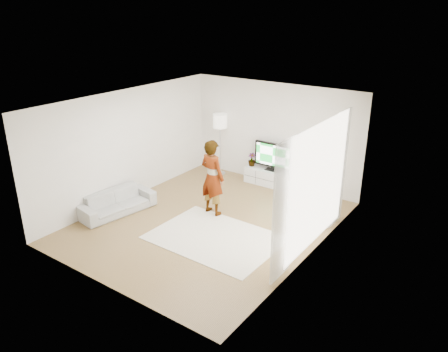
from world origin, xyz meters
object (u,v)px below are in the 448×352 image
Objects in this scene: player at (212,177)px; sofa at (117,202)px; television at (273,156)px; rug at (215,238)px; media_console at (272,178)px; floor_lamp at (220,124)px.

sofa is (-1.90, -1.29, -0.66)m from player.
sofa is at bearing -121.20° from television.
television is at bearing 97.98° from rug.
television is 4.30m from sofa.
media_console is 0.64m from television.
floor_lamp reaches higher than television.
media_console is 0.85× the size of player.
television is (-0.00, 0.03, 0.64)m from media_console.
floor_lamp is at bearing -177.82° from media_console.
media_console is 3.30m from rug.
rug is at bearing -82.02° from television.
player reaches higher than sofa.
media_console is 0.85× the size of sofa.
media_console is 2.14m from floor_lamp.
rug is 1.48× the size of player.
media_console is at bearing -90.32° from player.
floor_lamp is at bearing 124.11° from rug.
floor_lamp is (-2.17, 3.20, 1.51)m from rug.
sofa is 3.80m from floor_lamp.
television is 1.83m from floor_lamp.
floor_lamp reaches higher than rug.
player is at bearing 129.21° from rug.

